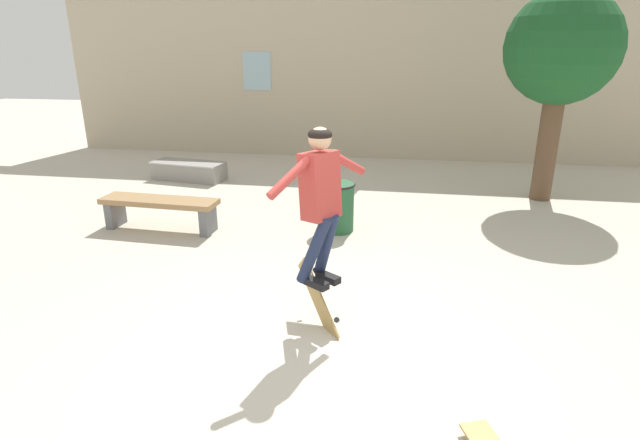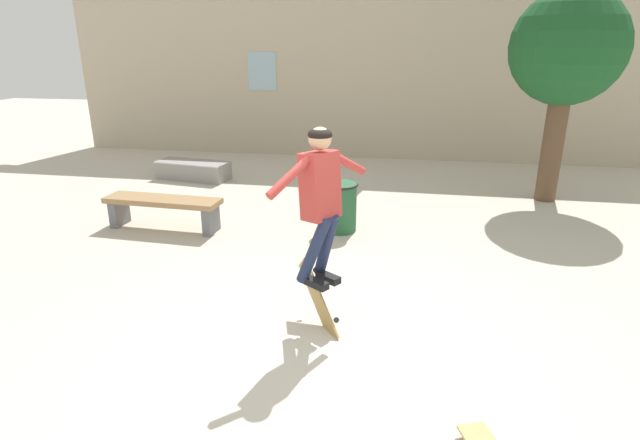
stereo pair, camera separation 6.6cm
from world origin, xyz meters
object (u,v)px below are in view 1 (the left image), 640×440
object	(u,v)px
skate_ledge	(189,171)
trash_bin	(337,206)
skater	(320,194)
skateboard_flipping	(318,300)
park_bench	(160,207)
tree_right	(562,51)

from	to	relation	value
skate_ledge	trash_bin	size ratio (longest dim) A/B	2.14
skater	skateboard_flipping	world-z (taller)	skater
park_bench	skateboard_flipping	xyz separation A→B (m)	(2.80, -2.27, -0.10)
skate_ledge	skateboard_flipping	distance (m)	6.30
tree_right	trash_bin	size ratio (longest dim) A/B	4.83
tree_right	park_bench	world-z (taller)	tree_right
tree_right	skateboard_flipping	xyz separation A→B (m)	(-3.28, -4.91, -2.31)
skate_ledge	skateboard_flipping	size ratio (longest dim) A/B	2.07
skater	skateboard_flipping	size ratio (longest dim) A/B	2.01
park_bench	skater	size ratio (longest dim) A/B	1.18
skateboard_flipping	tree_right	bearing A→B (deg)	104.61
tree_right	skater	bearing A→B (deg)	-123.47
park_bench	skater	xyz separation A→B (m)	(2.83, -2.29, 1.01)
park_bench	skateboard_flipping	world-z (taller)	skateboard_flipping
skater	skateboard_flipping	xyz separation A→B (m)	(-0.02, 0.02, -1.11)
trash_bin	park_bench	bearing A→B (deg)	-171.22
skate_ledge	trash_bin	bearing A→B (deg)	-27.36
tree_right	trash_bin	distance (m)	4.65
park_bench	tree_right	bearing A→B (deg)	26.27
skater	tree_right	bearing A→B (deg)	90.13
trash_bin	skate_ledge	bearing A→B (deg)	144.14
skate_ledge	trash_bin	distance (m)	4.25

